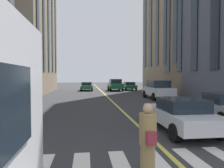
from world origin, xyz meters
The scene contains 10 objects.
lane_centre_line centered at (20.00, 0.00, 0.00)m, with size 80.00×0.16×0.01m.
crosswalk_marking centered at (3.29, 0.00, 0.01)m, with size 2.40×7.45×0.01m.
car_green_far centered at (32.45, 2.29, 0.70)m, with size 4.40×1.95×1.37m.
car_green_trailing centered at (32.98, -4.90, 0.70)m, with size 4.40×1.95×1.37m.
car_green_oncoming centered at (31.59, -2.31, 0.97)m, with size 4.70×2.14×1.88m.
car_white_parked_b centered at (6.57, -1.54, 0.70)m, with size 4.40×1.95×1.37m.
car_white_near centered at (18.74, -4.90, 0.97)m, with size 4.70×2.14×1.88m.
car_silver_mid centered at (8.69, -4.90, 0.70)m, with size 3.90×1.89×1.40m.
pedestrian_near centered at (2.67, 1.05, 0.85)m, with size 0.50×0.38×1.69m.
building_left_near centered at (28.20, 12.28, 10.67)m, with size 16.59×9.68×21.34m.
Camera 1 is at (-1.68, 2.38, 2.27)m, focal length 33.49 mm.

